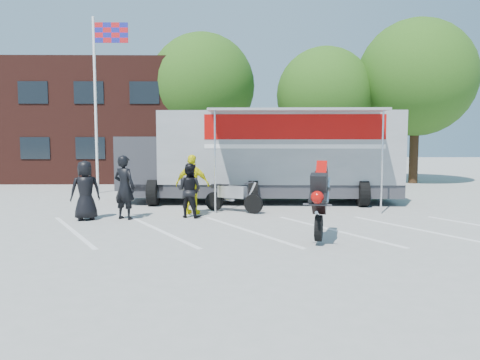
{
  "coord_description": "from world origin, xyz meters",
  "views": [
    {
      "loc": [
        -0.21,
        -11.72,
        2.55
      ],
      "look_at": [
        0.0,
        2.18,
        1.3
      ],
      "focal_mm": 35.0,
      "sensor_mm": 36.0,
      "label": 1
    }
  ],
  "objects_px": {
    "stunt_bike_rider": "(321,238)",
    "spectator_leather_c": "(189,190)",
    "flagpole": "(101,83)",
    "parked_motorcycle": "(234,212)",
    "spectator_leather_b": "(124,187)",
    "spectator_hivis": "(192,185)",
    "tree_right": "(416,78)",
    "tree_left": "(202,86)",
    "spectator_leather_a": "(85,190)",
    "tree_mid": "(325,96)",
    "transporter_truck": "(266,202)"
  },
  "relations": [
    {
      "from": "tree_left",
      "to": "transporter_truck",
      "type": "bearing_deg",
      "value": -71.45
    },
    {
      "from": "tree_mid",
      "to": "spectator_leather_b",
      "type": "distance_m",
      "value": 15.37
    },
    {
      "from": "stunt_bike_rider",
      "to": "spectator_leather_c",
      "type": "bearing_deg",
      "value": 154.31
    },
    {
      "from": "spectator_leather_c",
      "to": "tree_mid",
      "type": "bearing_deg",
      "value": -97.58
    },
    {
      "from": "tree_mid",
      "to": "spectator_leather_b",
      "type": "relative_size",
      "value": 3.81
    },
    {
      "from": "tree_right",
      "to": "transporter_truck",
      "type": "distance_m",
      "value": 13.19
    },
    {
      "from": "spectator_leather_b",
      "to": "tree_left",
      "type": "bearing_deg",
      "value": -72.32
    },
    {
      "from": "spectator_leather_a",
      "to": "spectator_leather_b",
      "type": "distance_m",
      "value": 1.19
    },
    {
      "from": "tree_right",
      "to": "stunt_bike_rider",
      "type": "xyz_separation_m",
      "value": [
        -7.96,
        -14.54,
        -5.88
      ]
    },
    {
      "from": "transporter_truck",
      "to": "stunt_bike_rider",
      "type": "height_order",
      "value": "transporter_truck"
    },
    {
      "from": "tree_mid",
      "to": "parked_motorcycle",
      "type": "bearing_deg",
      "value": -115.82
    },
    {
      "from": "flagpole",
      "to": "tree_left",
      "type": "height_order",
      "value": "tree_left"
    },
    {
      "from": "stunt_bike_rider",
      "to": "spectator_hivis",
      "type": "bearing_deg",
      "value": 148.96
    },
    {
      "from": "flagpole",
      "to": "spectator_hivis",
      "type": "distance_m",
      "value": 8.74
    },
    {
      "from": "flagpole",
      "to": "spectator_leather_a",
      "type": "relative_size",
      "value": 4.3
    },
    {
      "from": "stunt_bike_rider",
      "to": "spectator_leather_c",
      "type": "relative_size",
      "value": 1.21
    },
    {
      "from": "parked_motorcycle",
      "to": "flagpole",
      "type": "bearing_deg",
      "value": 74.58
    },
    {
      "from": "tree_left",
      "to": "parked_motorcycle",
      "type": "relative_size",
      "value": 3.88
    },
    {
      "from": "spectator_leather_b",
      "to": "spectator_leather_c",
      "type": "distance_m",
      "value": 2.03
    },
    {
      "from": "flagpole",
      "to": "spectator_leather_a",
      "type": "xyz_separation_m",
      "value": [
        1.45,
        -7.23,
        -4.12
      ]
    },
    {
      "from": "spectator_leather_b",
      "to": "spectator_hivis",
      "type": "xyz_separation_m",
      "value": [
        2.05,
        0.93,
        -0.01
      ]
    },
    {
      "from": "tree_mid",
      "to": "tree_right",
      "type": "height_order",
      "value": "tree_right"
    },
    {
      "from": "transporter_truck",
      "to": "stunt_bike_rider",
      "type": "xyz_separation_m",
      "value": [
        0.93,
        -6.77,
        0.0
      ]
    },
    {
      "from": "tree_mid",
      "to": "spectator_leather_a",
      "type": "distance_m",
      "value": 16.17
    },
    {
      "from": "spectator_leather_b",
      "to": "stunt_bike_rider",
      "type": "bearing_deg",
      "value": 177.24
    },
    {
      "from": "flagpole",
      "to": "spectator_leather_b",
      "type": "xyz_separation_m",
      "value": [
        2.63,
        -7.1,
        -4.05
      ]
    },
    {
      "from": "tree_left",
      "to": "spectator_hivis",
      "type": "bearing_deg",
      "value": -87.93
    },
    {
      "from": "tree_mid",
      "to": "spectator_leather_a",
      "type": "height_order",
      "value": "tree_mid"
    },
    {
      "from": "flagpole",
      "to": "stunt_bike_rider",
      "type": "height_order",
      "value": "flagpole"
    },
    {
      "from": "tree_left",
      "to": "parked_motorcycle",
      "type": "xyz_separation_m",
      "value": [
        1.81,
        -11.72,
        -5.57
      ]
    },
    {
      "from": "tree_right",
      "to": "spectator_leather_c",
      "type": "height_order",
      "value": "tree_right"
    },
    {
      "from": "spectator_leather_b",
      "to": "spectator_leather_c",
      "type": "xyz_separation_m",
      "value": [
        2.0,
        0.32,
        -0.13
      ]
    },
    {
      "from": "tree_left",
      "to": "parked_motorcycle",
      "type": "distance_m",
      "value": 13.1
    },
    {
      "from": "flagpole",
      "to": "parked_motorcycle",
      "type": "bearing_deg",
      "value": -43.34
    },
    {
      "from": "tree_mid",
      "to": "tree_right",
      "type": "relative_size",
      "value": 0.84
    },
    {
      "from": "stunt_bike_rider",
      "to": "parked_motorcycle",
      "type": "bearing_deg",
      "value": 133.27
    },
    {
      "from": "tree_left",
      "to": "spectator_leather_c",
      "type": "xyz_separation_m",
      "value": [
        0.39,
        -12.78,
        -4.69
      ]
    },
    {
      "from": "tree_mid",
      "to": "tree_right",
      "type": "distance_m",
      "value": 5.11
    },
    {
      "from": "parked_motorcycle",
      "to": "tree_right",
      "type": "bearing_deg",
      "value": -16.99
    },
    {
      "from": "tree_mid",
      "to": "parked_motorcycle",
      "type": "height_order",
      "value": "tree_mid"
    },
    {
      "from": "tree_mid",
      "to": "spectator_leather_a",
      "type": "relative_size",
      "value": 4.13
    },
    {
      "from": "transporter_truck",
      "to": "spectator_leather_b",
      "type": "height_order",
      "value": "spectator_leather_b"
    },
    {
      "from": "parked_motorcycle",
      "to": "stunt_bike_rider",
      "type": "relative_size",
      "value": 1.05
    },
    {
      "from": "tree_left",
      "to": "parked_motorcycle",
      "type": "bearing_deg",
      "value": -81.2
    },
    {
      "from": "transporter_truck",
      "to": "spectator_hivis",
      "type": "height_order",
      "value": "spectator_hivis"
    },
    {
      "from": "flagpole",
      "to": "spectator_leather_c",
      "type": "height_order",
      "value": "flagpole"
    },
    {
      "from": "spectator_leather_b",
      "to": "tree_right",
      "type": "bearing_deg",
      "value": -114.86
    },
    {
      "from": "parked_motorcycle",
      "to": "spectator_hivis",
      "type": "distance_m",
      "value": 1.76
    },
    {
      "from": "tree_mid",
      "to": "spectator_leather_c",
      "type": "xyz_separation_m",
      "value": [
        -6.61,
        -11.78,
        -4.07
      ]
    },
    {
      "from": "flagpole",
      "to": "tree_left",
      "type": "xyz_separation_m",
      "value": [
        4.24,
        6.0,
        0.51
      ]
    }
  ]
}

